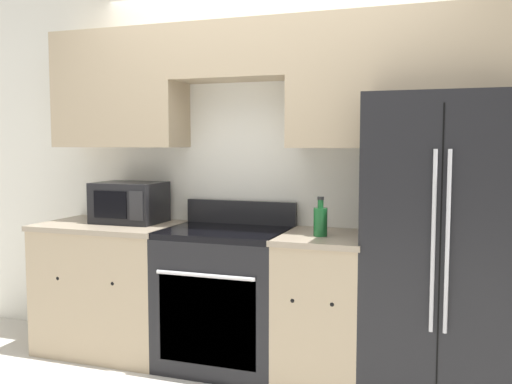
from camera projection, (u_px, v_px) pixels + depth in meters
The scene contains 7 objects.
wall_back at pixel (272, 137), 3.83m from camera, with size 8.00×0.39×2.60m.
lower_cabinets_left at pixel (112, 287), 4.02m from camera, with size 0.97×0.64×0.90m.
lower_cabinets_right at pixel (324, 307), 3.51m from camera, with size 0.53×0.64×0.90m.
oven_range at pixel (226, 297), 3.73m from camera, with size 0.80×0.65×1.06m.
refrigerator at pixel (442, 245), 3.32m from camera, with size 0.85×0.79×1.74m.
microwave at pixel (130, 202), 4.01m from camera, with size 0.46×0.36×0.28m.
bottle at pixel (320, 221), 3.42m from camera, with size 0.08×0.08×0.24m.
Camera 1 is at (1.19, -3.07, 1.47)m, focal length 40.00 mm.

